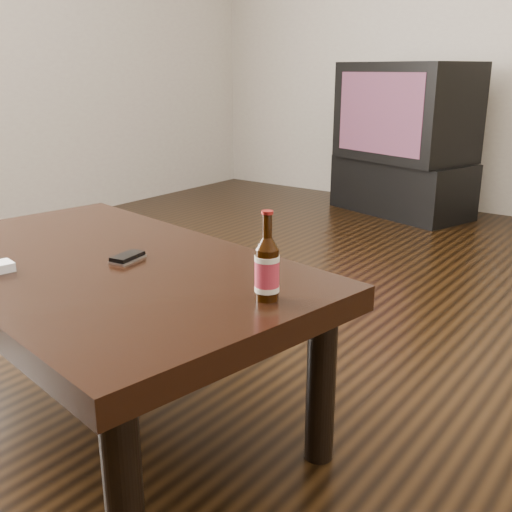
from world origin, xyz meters
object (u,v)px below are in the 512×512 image
Objects in this scene: tv at (407,112)px; phone at (128,257)px; coffee_table at (101,282)px; tv_stand at (401,186)px; beer_bottle at (267,269)px.

phone is at bearing -63.84° from tv.
coffee_table is at bearing -156.35° from phone.
phone reaches higher than tv_stand.
phone is at bearing 33.06° from coffee_table.
coffee_table is at bearing -65.24° from tv.
tv_stand is at bearing 107.62° from beer_bottle.
beer_bottle reaches higher than phone.
beer_bottle reaches higher than tv_stand.
coffee_table is 0.54m from beer_bottle.
beer_bottle is at bearing -55.09° from tv.
tv_stand is at bearing 97.48° from coffee_table.
tv is 3.00m from beer_bottle.
tv reaches higher than coffee_table.
phone reaches higher than coffee_table.
phone is (0.07, 0.04, 0.07)m from coffee_table.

